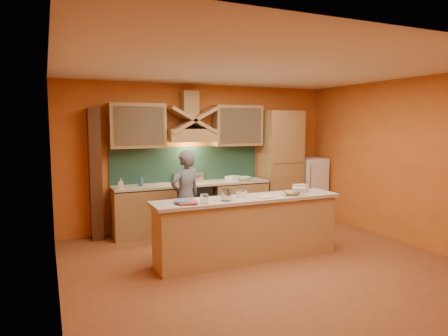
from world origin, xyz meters
name	(u,v)px	position (x,y,z in m)	size (l,w,h in m)	color
floor	(263,264)	(0.00, 0.00, 0.00)	(5.50, 5.00, 0.01)	brown
ceiling	(265,68)	(0.00, 0.00, 2.80)	(5.50, 5.00, 0.01)	white
wall_back	(201,156)	(0.00, 2.50, 1.40)	(5.50, 0.02, 2.80)	#C46526
wall_front	(412,198)	(0.00, -2.50, 1.40)	(5.50, 0.02, 2.80)	#C46526
wall_left	(54,180)	(-2.75, 0.00, 1.40)	(0.02, 5.00, 2.80)	#C46526
wall_right	(405,161)	(2.75, 0.00, 1.40)	(0.02, 5.00, 2.80)	#C46526
base_cabinet_left	(143,213)	(-1.25, 2.20, 0.43)	(1.10, 0.60, 0.86)	#9E7748
base_cabinet_right	(237,204)	(0.65, 2.20, 0.43)	(1.10, 0.60, 0.86)	#9E7748
counter_top	(193,184)	(-0.30, 2.20, 0.90)	(3.00, 0.62, 0.04)	beige
stove	(193,207)	(-0.30, 2.20, 0.45)	(0.60, 0.58, 0.90)	black
backsplash	(187,164)	(-0.30, 2.48, 1.25)	(3.00, 0.03, 0.70)	#1A3A2F
range_hood	(191,135)	(-0.30, 2.25, 1.82)	(0.92, 0.50, 0.24)	#9E7748
hood_chimney	(189,105)	(-0.30, 2.35, 2.40)	(0.30, 0.30, 0.50)	#9E7748
upper_cabinet_left	(137,126)	(-1.30, 2.33, 2.00)	(1.00, 0.35, 0.80)	#9E7748
upper_cabinet_right	(237,126)	(0.70, 2.33, 2.00)	(1.00, 0.35, 0.80)	#9E7748
pantry_column	(280,166)	(1.65, 2.20, 1.15)	(0.80, 0.60, 2.30)	#9E7748
fridge	(309,188)	(2.40, 2.20, 0.65)	(0.58, 0.60, 1.30)	white
trim_column_left	(95,175)	(-2.05, 2.35, 1.15)	(0.20, 0.30, 2.30)	#472816
island_body	(248,230)	(-0.10, 0.30, 0.44)	(2.80, 0.55, 0.88)	tan
island_top	(248,199)	(-0.10, 0.30, 0.92)	(2.90, 0.62, 0.05)	beige
person	(186,197)	(-0.68, 1.50, 0.80)	(0.58, 0.38, 1.59)	slate
pot_large	(183,181)	(-0.52, 2.09, 0.99)	(0.25, 0.25, 0.17)	silver
pot_small	(197,179)	(-0.18, 2.29, 0.97)	(0.18, 0.18, 0.13)	silver
soap_bottle_a	(121,184)	(-1.67, 2.03, 1.01)	(0.08, 0.08, 0.18)	white
soap_bottle_b	(141,180)	(-1.28, 2.20, 1.03)	(0.08, 0.08, 0.22)	#33558D
bowl_back	(245,179)	(0.74, 2.06, 0.96)	(0.25, 0.25, 0.08)	silver
dish_rack	(233,178)	(0.54, 2.17, 0.97)	(0.26, 0.20, 0.09)	white
book_lower	(177,203)	(-1.21, 0.25, 0.96)	(0.25, 0.34, 0.03)	#B95042
book_upper	(175,201)	(-1.23, 0.30, 0.98)	(0.20, 0.28, 0.02)	teal
jar_large	(226,195)	(-0.51, 0.19, 1.03)	(0.15, 0.15, 0.17)	silver
jar_small	(204,199)	(-0.86, 0.14, 1.01)	(0.11, 0.11, 0.13)	silver
kitchen_scale	(241,194)	(-0.21, 0.29, 1.00)	(0.13, 0.13, 0.11)	white
mixing_bowl	(291,193)	(0.58, 0.18, 0.98)	(0.26, 0.26, 0.06)	silver
cloth	(265,197)	(0.13, 0.19, 0.95)	(0.27, 0.20, 0.02)	beige
grocery_bag_a	(300,189)	(0.85, 0.33, 1.01)	(0.20, 0.16, 0.13)	beige
grocery_bag_b	(299,191)	(0.69, 0.14, 1.00)	(0.19, 0.15, 0.12)	beige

